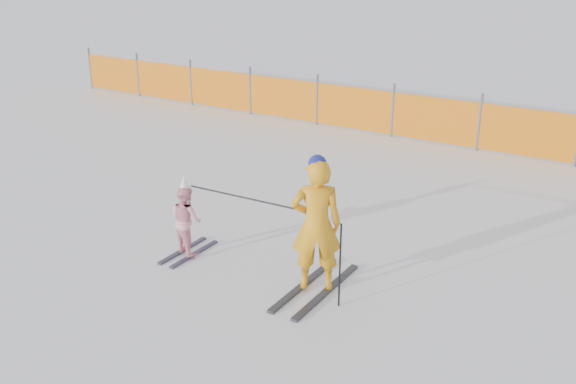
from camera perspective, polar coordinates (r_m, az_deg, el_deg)
The scene contains 5 objects.
ground at distance 8.90m, azimuth -1.72°, elevation -7.00°, with size 120.00×120.00×0.00m, color white.
adult at distance 8.05m, azimuth 2.54°, elevation -2.95°, with size 0.77×1.63×1.84m.
child at distance 9.26m, azimuth -9.02°, elevation -2.37°, with size 0.59×1.01×1.20m.
ski_poles at distance 8.21m, azimuth -0.70°, elevation -2.72°, with size 2.42×0.22×1.12m.
safety_fence at distance 16.01m, azimuth 1.84°, elevation 8.05°, with size 15.69×0.06×1.25m.
Camera 1 is at (4.38, -6.50, 4.22)m, focal length 40.00 mm.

